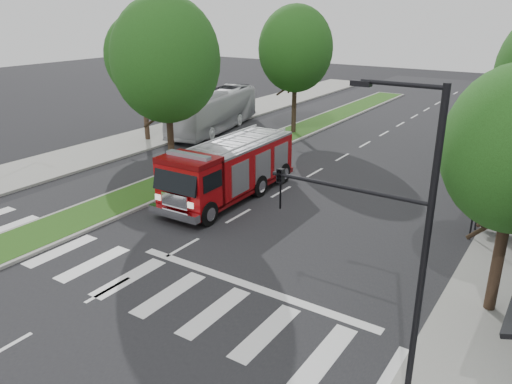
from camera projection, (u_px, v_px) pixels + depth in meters
ground at (183, 247)px, 20.79m from camera, size 140.00×140.00×0.00m
sidewalk_left at (123, 145)px, 36.08m from camera, size 5.00×80.00×0.15m
median at (280, 138)px, 37.95m from camera, size 3.00×50.00×0.15m
tree_median_near at (166, 60)px, 26.22m from camera, size 5.80×5.80×10.16m
tree_median_far at (296, 49)px, 37.29m from camera, size 5.60×5.60×9.72m
tree_left_mid at (141, 56)px, 35.27m from camera, size 5.20×5.20×9.16m
streetlight_right_near at (388, 227)px, 11.46m from camera, size 4.08×0.22×8.00m
fire_engine at (230, 170)px, 25.79m from camera, size 3.00×9.21×3.17m
city_bus at (214, 111)px, 40.17m from camera, size 4.93×11.74×3.19m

